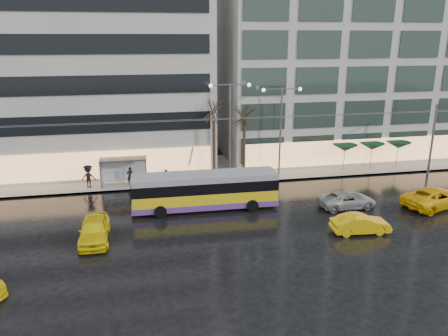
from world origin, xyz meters
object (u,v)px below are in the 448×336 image
object	(u,v)px
trolleybus	(205,192)
bus_shelter	(119,165)
street_lamp_near	(230,118)
taxi_a	(94,230)

from	to	relation	value
trolleybus	bus_shelter	distance (m)	9.88
trolleybus	street_lamp_near	xyz separation A→B (m)	(3.55, 7.23, 4.55)
street_lamp_near	taxi_a	bearing A→B (deg)	-135.80
bus_shelter	street_lamp_near	bearing A→B (deg)	0.63
street_lamp_near	taxi_a	xyz separation A→B (m)	(-11.76, -11.43, -5.18)
bus_shelter	taxi_a	bearing A→B (deg)	-96.93
bus_shelter	trolleybus	bearing A→B (deg)	-46.15
bus_shelter	taxi_a	size ratio (longest dim) A/B	0.88
trolleybus	street_lamp_near	bearing A→B (deg)	63.85
street_lamp_near	taxi_a	world-z (taller)	street_lamp_near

